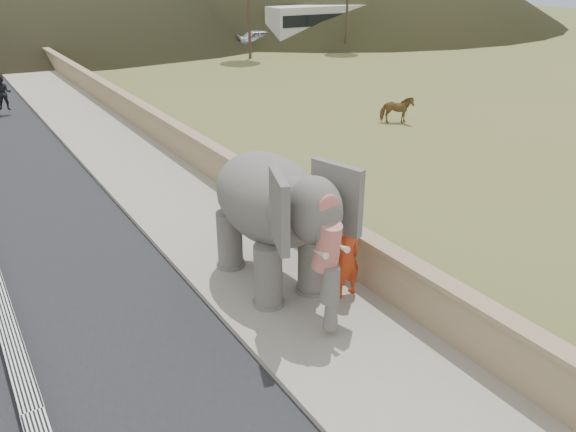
% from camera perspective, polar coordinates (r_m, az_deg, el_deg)
% --- Properties ---
extents(ground, '(160.00, 160.00, 0.00)m').
position_cam_1_polar(ground, '(10.74, 3.55, -11.43)').
color(ground, olive).
rests_on(ground, ground).
extents(walkway, '(3.00, 120.00, 0.15)m').
position_cam_1_polar(walkway, '(18.83, -14.44, 4.33)').
color(walkway, '#9E9687').
rests_on(walkway, ground).
extents(parapet, '(0.30, 120.00, 1.10)m').
position_cam_1_polar(parapet, '(19.21, -9.92, 6.63)').
color(parapet, tan).
rests_on(parapet, ground).
extents(cow, '(1.48, 1.28, 1.15)m').
position_cam_1_polar(cow, '(24.68, 10.98, 10.55)').
color(cow, brown).
rests_on(cow, ground).
extents(distant_car, '(4.50, 2.63, 1.44)m').
position_cam_1_polar(distant_car, '(47.21, -2.57, 17.55)').
color(distant_car, '#BABAC1').
rests_on(distant_car, ground).
extents(bus_white, '(11.09, 2.92, 3.10)m').
position_cam_1_polar(bus_white, '(49.66, 4.31, 18.81)').
color(bus_white, silver).
rests_on(bus_white, ground).
extents(bus_orange, '(11.23, 3.92, 3.10)m').
position_cam_1_polar(bus_orange, '(54.43, 11.87, 18.87)').
color(bus_orange, gold).
rests_on(bus_orange, ground).
extents(elephant_and_man, '(2.32, 4.01, 2.86)m').
position_cam_1_polar(elephant_and_man, '(11.38, -1.86, -0.11)').
color(elephant_and_man, slate).
rests_on(elephant_and_man, ground).
extents(trees, '(48.23, 44.50, 9.86)m').
position_cam_1_polar(trees, '(35.31, -25.38, 18.70)').
color(trees, '#473828').
rests_on(trees, ground).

